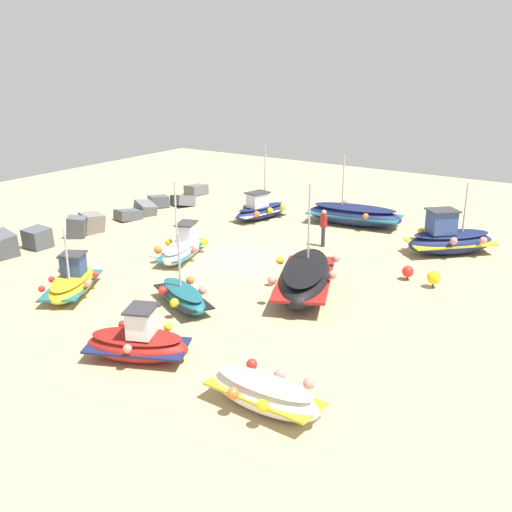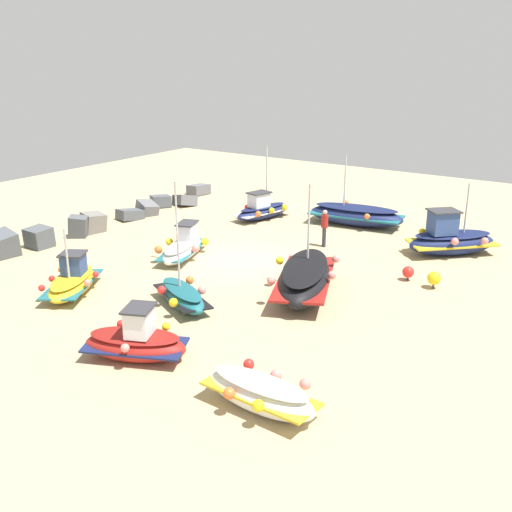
{
  "view_description": "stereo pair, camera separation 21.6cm",
  "coord_description": "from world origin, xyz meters",
  "px_view_note": "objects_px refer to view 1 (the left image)",
  "views": [
    {
      "loc": [
        -19.6,
        -13.85,
        8.34
      ],
      "look_at": [
        -1.32,
        -1.6,
        0.9
      ],
      "focal_mm": 41.78,
      "sensor_mm": 36.0,
      "label": 1
    },
    {
      "loc": [
        -19.47,
        -14.03,
        8.34
      ],
      "look_at": [
        -1.32,
        -1.6,
        0.9
      ],
      "focal_mm": 41.78,
      "sensor_mm": 36.0,
      "label": 2
    }
  ],
  "objects_px": {
    "fishing_boat_3": "(354,215)",
    "fishing_boat_8": "(261,210)",
    "mooring_buoy_0": "(434,278)",
    "fishing_boat_0": "(305,278)",
    "fishing_boat_1": "(264,393)",
    "mooring_buoy_1": "(408,272)",
    "fishing_boat_2": "(450,239)",
    "person_walking": "(324,225)",
    "fishing_boat_7": "(183,296)",
    "fishing_boat_5": "(182,247)",
    "fishing_boat_4": "(72,282)",
    "fishing_boat_6": "(138,342)"
  },
  "relations": [
    {
      "from": "person_walking",
      "to": "mooring_buoy_1",
      "type": "xyz_separation_m",
      "value": [
        -2.0,
        -4.77,
        -0.65
      ]
    },
    {
      "from": "mooring_buoy_1",
      "to": "fishing_boat_2",
      "type": "bearing_deg",
      "value": -4.79
    },
    {
      "from": "fishing_boat_5",
      "to": "fishing_boat_6",
      "type": "height_order",
      "value": "fishing_boat_5"
    },
    {
      "from": "fishing_boat_1",
      "to": "fishing_boat_2",
      "type": "distance_m",
      "value": 14.77
    },
    {
      "from": "fishing_boat_3",
      "to": "fishing_boat_5",
      "type": "xyz_separation_m",
      "value": [
        -8.92,
        3.95,
        -0.09
      ]
    },
    {
      "from": "fishing_boat_8",
      "to": "fishing_boat_6",
      "type": "bearing_deg",
      "value": 33.8
    },
    {
      "from": "person_walking",
      "to": "mooring_buoy_1",
      "type": "bearing_deg",
      "value": -64.33
    },
    {
      "from": "fishing_boat_1",
      "to": "person_walking",
      "type": "distance_m",
      "value": 13.6
    },
    {
      "from": "fishing_boat_0",
      "to": "fishing_boat_4",
      "type": "bearing_deg",
      "value": -79.01
    },
    {
      "from": "fishing_boat_1",
      "to": "fishing_boat_4",
      "type": "height_order",
      "value": "fishing_boat_4"
    },
    {
      "from": "mooring_buoy_0",
      "to": "fishing_boat_7",
      "type": "bearing_deg",
      "value": 134.68
    },
    {
      "from": "fishing_boat_6",
      "to": "fishing_boat_7",
      "type": "height_order",
      "value": "fishing_boat_7"
    },
    {
      "from": "fishing_boat_1",
      "to": "fishing_boat_0",
      "type": "bearing_deg",
      "value": 114.26
    },
    {
      "from": "fishing_boat_1",
      "to": "fishing_boat_2",
      "type": "bearing_deg",
      "value": 91.97
    },
    {
      "from": "person_walking",
      "to": "mooring_buoy_0",
      "type": "relative_size",
      "value": 2.61
    },
    {
      "from": "fishing_boat_7",
      "to": "fishing_boat_8",
      "type": "bearing_deg",
      "value": 136.73
    },
    {
      "from": "fishing_boat_7",
      "to": "mooring_buoy_1",
      "type": "distance_m",
      "value": 8.86
    },
    {
      "from": "fishing_boat_2",
      "to": "fishing_boat_6",
      "type": "bearing_deg",
      "value": 27.93
    },
    {
      "from": "fishing_boat_0",
      "to": "fishing_boat_1",
      "type": "height_order",
      "value": "fishing_boat_0"
    },
    {
      "from": "person_walking",
      "to": "fishing_boat_5",
      "type": "bearing_deg",
      "value": -173.49
    },
    {
      "from": "fishing_boat_7",
      "to": "fishing_boat_2",
      "type": "bearing_deg",
      "value": 87.93
    },
    {
      "from": "fishing_boat_3",
      "to": "fishing_boat_6",
      "type": "distance_m",
      "value": 16.64
    },
    {
      "from": "fishing_boat_8",
      "to": "mooring_buoy_0",
      "type": "relative_size",
      "value": 5.89
    },
    {
      "from": "fishing_boat_0",
      "to": "fishing_boat_5",
      "type": "relative_size",
      "value": 1.43
    },
    {
      "from": "fishing_boat_0",
      "to": "fishing_boat_8",
      "type": "distance_m",
      "value": 10.69
    },
    {
      "from": "fishing_boat_0",
      "to": "person_walking",
      "type": "relative_size",
      "value": 3.07
    },
    {
      "from": "fishing_boat_7",
      "to": "mooring_buoy_0",
      "type": "height_order",
      "value": "fishing_boat_7"
    },
    {
      "from": "fishing_boat_3",
      "to": "mooring_buoy_0",
      "type": "xyz_separation_m",
      "value": [
        -6.37,
        -6.23,
        -0.15
      ]
    },
    {
      "from": "fishing_boat_2",
      "to": "fishing_boat_7",
      "type": "xyz_separation_m",
      "value": [
        -11.01,
        5.94,
        -0.28
      ]
    },
    {
      "from": "fishing_boat_1",
      "to": "mooring_buoy_1",
      "type": "height_order",
      "value": "fishing_boat_1"
    },
    {
      "from": "fishing_boat_5",
      "to": "fishing_boat_8",
      "type": "xyz_separation_m",
      "value": [
        7.25,
        0.73,
        0.04
      ]
    },
    {
      "from": "fishing_boat_1",
      "to": "fishing_boat_4",
      "type": "relative_size",
      "value": 0.91
    },
    {
      "from": "fishing_boat_3",
      "to": "fishing_boat_6",
      "type": "bearing_deg",
      "value": -94.96
    },
    {
      "from": "fishing_boat_4",
      "to": "mooring_buoy_1",
      "type": "xyz_separation_m",
      "value": [
        8.21,
        -9.75,
        -0.11
      ]
    },
    {
      "from": "fishing_boat_5",
      "to": "mooring_buoy_0",
      "type": "relative_size",
      "value": 5.61
    },
    {
      "from": "fishing_boat_6",
      "to": "mooring_buoy_0",
      "type": "bearing_deg",
      "value": 38.68
    },
    {
      "from": "fishing_boat_0",
      "to": "mooring_buoy_1",
      "type": "distance_m",
      "value": 4.37
    },
    {
      "from": "fishing_boat_4",
      "to": "fishing_boat_1",
      "type": "bearing_deg",
      "value": -134.06
    },
    {
      "from": "fishing_boat_0",
      "to": "fishing_boat_4",
      "type": "xyz_separation_m",
      "value": [
        -4.74,
        7.12,
        -0.17
      ]
    },
    {
      "from": "person_walking",
      "to": "mooring_buoy_0",
      "type": "bearing_deg",
      "value": -62.59
    },
    {
      "from": "fishing_boat_6",
      "to": "fishing_boat_1",
      "type": "bearing_deg",
      "value": -25.79
    },
    {
      "from": "fishing_boat_4",
      "to": "mooring_buoy_0",
      "type": "distance_m",
      "value": 13.46
    },
    {
      "from": "fishing_boat_3",
      "to": "fishing_boat_8",
      "type": "bearing_deg",
      "value": -168.63
    },
    {
      "from": "fishing_boat_2",
      "to": "fishing_boat_5",
      "type": "height_order",
      "value": "fishing_boat_5"
    },
    {
      "from": "fishing_boat_7",
      "to": "mooring_buoy_1",
      "type": "relative_size",
      "value": 5.53
    },
    {
      "from": "fishing_boat_2",
      "to": "mooring_buoy_1",
      "type": "relative_size",
      "value": 6.66
    },
    {
      "from": "fishing_boat_4",
      "to": "fishing_boat_8",
      "type": "distance_m",
      "value": 12.66
    },
    {
      "from": "fishing_boat_2",
      "to": "person_walking",
      "type": "xyz_separation_m",
      "value": [
        -2.14,
        5.12,
        0.32
      ]
    },
    {
      "from": "fishing_boat_3",
      "to": "mooring_buoy_0",
      "type": "bearing_deg",
      "value": -53.87
    },
    {
      "from": "fishing_boat_3",
      "to": "fishing_boat_0",
      "type": "bearing_deg",
      "value": -83.64
    }
  ]
}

